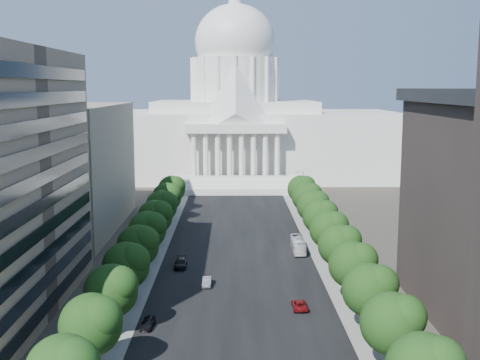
{
  "coord_description": "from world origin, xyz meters",
  "views": [
    {
      "loc": [
        -1.04,
        -44.38,
        34.23
      ],
      "look_at": [
        0.54,
        81.2,
        14.75
      ],
      "focal_mm": 45.0,
      "sensor_mm": 36.0,
      "label": 1
    }
  ],
  "objects_px": {
    "car_dark_a": "(148,323)",
    "car_dark_b": "(181,263)",
    "city_bus": "(298,245)",
    "car_silver": "(207,282)",
    "car_red": "(300,305)"
  },
  "relations": [
    {
      "from": "car_dark_a",
      "to": "car_silver",
      "type": "distance_m",
      "value": 19.87
    },
    {
      "from": "car_red",
      "to": "city_bus",
      "type": "height_order",
      "value": "city_bus"
    },
    {
      "from": "car_dark_a",
      "to": "car_silver",
      "type": "height_order",
      "value": "car_dark_a"
    },
    {
      "from": "car_dark_a",
      "to": "car_silver",
      "type": "bearing_deg",
      "value": 72.49
    },
    {
      "from": "car_red",
      "to": "car_dark_b",
      "type": "height_order",
      "value": "car_dark_b"
    },
    {
      "from": "car_dark_a",
      "to": "car_silver",
      "type": "xyz_separation_m",
      "value": [
        7.73,
        18.31,
        -0.02
      ]
    },
    {
      "from": "car_dark_b",
      "to": "city_bus",
      "type": "xyz_separation_m",
      "value": [
        23.72,
        11.16,
        0.62
      ]
    },
    {
      "from": "car_red",
      "to": "car_dark_b",
      "type": "distance_m",
      "value": 29.98
    },
    {
      "from": "car_dark_b",
      "to": "city_bus",
      "type": "height_order",
      "value": "city_bus"
    },
    {
      "from": "car_dark_a",
      "to": "car_dark_b",
      "type": "height_order",
      "value": "car_dark_b"
    },
    {
      "from": "car_red",
      "to": "city_bus",
      "type": "bearing_deg",
      "value": -96.64
    },
    {
      "from": "car_dark_a",
      "to": "car_dark_b",
      "type": "xyz_separation_m",
      "value": [
        2.26,
        29.06,
        0.07
      ]
    },
    {
      "from": "car_dark_a",
      "to": "car_dark_b",
      "type": "distance_m",
      "value": 29.15
    },
    {
      "from": "car_dark_b",
      "to": "city_bus",
      "type": "relative_size",
      "value": 0.54
    },
    {
      "from": "car_dark_a",
      "to": "city_bus",
      "type": "bearing_deg",
      "value": 62.52
    }
  ]
}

